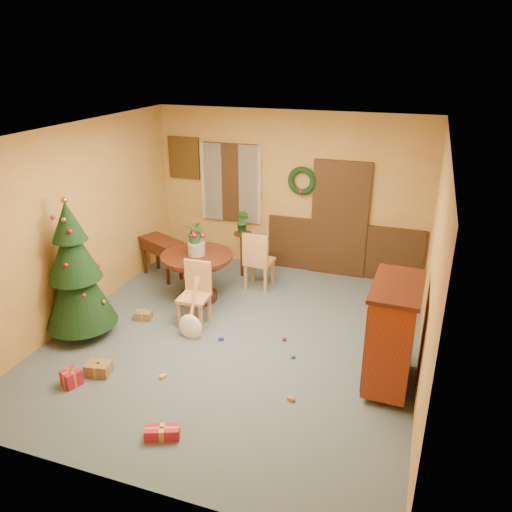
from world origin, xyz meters
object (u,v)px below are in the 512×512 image
at_px(dining_table, 197,268).
at_px(sideboard, 392,332).
at_px(writing_desk, 161,248).
at_px(christmas_tree, 75,272).
at_px(chair_near, 196,291).

xyz_separation_m(dining_table, sideboard, (3.17, -1.31, 0.17)).
bearing_deg(writing_desk, christmas_tree, -93.43).
bearing_deg(christmas_tree, chair_near, 30.02).
bearing_deg(writing_desk, sideboard, -24.69).
bearing_deg(dining_table, writing_desk, 148.57).
relative_size(chair_near, writing_desk, 1.07).
bearing_deg(writing_desk, dining_table, -31.43).
height_order(chair_near, christmas_tree, christmas_tree).
distance_m(dining_table, writing_desk, 1.17).
distance_m(dining_table, christmas_tree, 1.95).
relative_size(dining_table, christmas_tree, 0.56).
relative_size(dining_table, writing_desk, 1.28).
height_order(writing_desk, sideboard, sideboard).
height_order(dining_table, sideboard, sideboard).
xyz_separation_m(dining_table, christmas_tree, (-1.13, -1.53, 0.42)).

